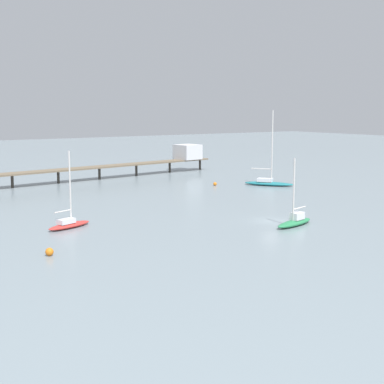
# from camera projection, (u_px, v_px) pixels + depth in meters

# --- Properties ---
(ground_plane) EXTENTS (400.00, 400.00, 0.00)m
(ground_plane) POSITION_uv_depth(u_px,v_px,m) (271.00, 221.00, 70.14)
(ground_plane) COLOR gray
(pier) EXTENTS (56.41, 11.08, 5.92)m
(pier) POSITION_uv_depth(u_px,v_px,m) (150.00, 158.00, 119.10)
(pier) COLOR brown
(pier) RESTS_ON ground_plane
(sailboat_red) EXTENTS (6.31, 3.62, 9.13)m
(sailboat_red) POSITION_uv_depth(u_px,v_px,m) (69.00, 223.00, 65.95)
(sailboat_red) COLOR red
(sailboat_red) RESTS_ON ground_plane
(sailboat_green) EXTENTS (6.96, 3.10, 8.19)m
(sailboat_green) POSITION_uv_depth(u_px,v_px,m) (295.00, 220.00, 67.25)
(sailboat_green) COLOR #287F4C
(sailboat_green) RESTS_ON ground_plane
(sailboat_teal) EXTENTS (7.18, 8.75, 13.70)m
(sailboat_teal) POSITION_uv_depth(u_px,v_px,m) (268.00, 182.00, 102.21)
(sailboat_teal) COLOR #1E727A
(sailboat_teal) RESTS_ON ground_plane
(mooring_buoy_outer) EXTENTS (0.66, 0.66, 0.66)m
(mooring_buoy_outer) POSITION_uv_depth(u_px,v_px,m) (215.00, 184.00, 102.06)
(mooring_buoy_outer) COLOR orange
(mooring_buoy_outer) RESTS_ON ground_plane
(mooring_buoy_inner) EXTENTS (0.79, 0.79, 0.79)m
(mooring_buoy_inner) POSITION_uv_depth(u_px,v_px,m) (49.00, 252.00, 53.53)
(mooring_buoy_inner) COLOR orange
(mooring_buoy_inner) RESTS_ON ground_plane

